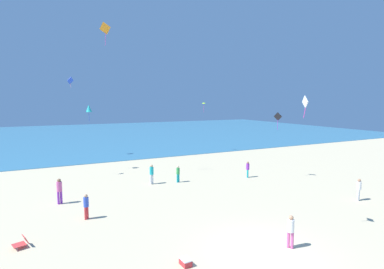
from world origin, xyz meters
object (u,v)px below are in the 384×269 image
Objects in this scene: kite_orange at (105,29)px; kite_white at (305,102)px; person_1 at (86,205)px; person_7 at (152,173)px; kite_teal at (89,108)px; person_8 at (359,188)px; kite_blue at (70,81)px; person_6 at (291,229)px; kite_lime at (204,103)px; person_5 at (178,173)px; person_0 at (59,189)px; beach_chair_far_left at (22,242)px; cooler_box at (186,262)px; kite_black at (278,117)px; person_3 at (248,168)px.

kite_orange reaches higher than kite_white.
person_1 is 8.10m from person_7.
kite_teal is 1.48× the size of kite_white.
kite_orange is 1.76× the size of kite_white.
person_1 is 18.24m from person_8.
person_8 is 1.13× the size of kite_blue.
person_6 is 28.10m from kite_lime.
person_5 is at bearing -41.46° from kite_orange.
kite_teal is at bearing 18.95° from person_8.
kite_lime is (18.88, 14.20, 5.66)m from person_0.
person_1 is 1.35× the size of kite_white.
kite_orange is at bearing -136.27° from beach_chair_far_left.
person_1 is 9.59m from person_5.
kite_white is (-7.77, -24.85, 0.21)m from kite_lime.
person_7 reaches higher than person_5.
kite_white reaches higher than person_0.
person_8 is (9.39, -10.05, 0.07)m from person_5.
kite_teal is 21.27m from kite_white.
beach_chair_far_left is at bearing 60.33° from person_8.
person_5 is at bearing 20.87° from person_8.
beach_chair_far_left is at bearing -136.07° from kite_lime.
person_0 is 7.44m from person_7.
cooler_box is at bearing -86.19° from kite_blue.
person_8 reaches higher than beach_chair_far_left.
person_0 is (-4.35, 10.80, 0.87)m from cooler_box.
kite_black is (8.40, 10.30, 4.63)m from person_6.
kite_lime is at bearing -51.78° from person_5.
kite_white is at bearing 1.18° from cooler_box.
kite_lime reaches higher than kite_black.
kite_teal reaches higher than person_8.
person_3 is at bearing -116.80° from person_5.
kite_lime is at bearing -22.38° from person_8.
person_7 is 1.49× the size of kite_white.
person_7 is 1.20× the size of kite_lime.
kite_blue reaches higher than person_5.
kite_black is at bearing -123.46° from person_5.
person_6 is at bearing -9.45° from cooler_box.
person_0 reaches higher than person_6.
kite_white is (1.66, 0.99, 5.96)m from person_6.
kite_lime is (9.43, 25.84, 5.75)m from person_6.
kite_orange reaches higher than person_8.
person_3 is 17.71m from kite_orange.
kite_orange reaches higher than kite_black.
beach_chair_far_left is at bearing -100.65° from kite_blue.
person_8 is at bearing -45.16° from kite_orange.
kite_teal is (-1.04, 19.92, 6.10)m from cooler_box.
person_0 is at bearing -80.88° from person_6.
kite_teal is (-1.16, 3.32, -6.99)m from kite_orange.
person_6 is at bearing -110.04° from kite_lime.
kite_black is at bearing 49.34° from person_7.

